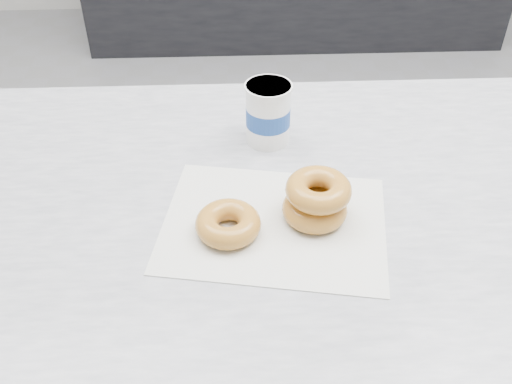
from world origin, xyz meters
TOP-DOWN VIEW (x-y plane):
  - ground at (0.00, 0.00)m, footprint 5.00×5.00m
  - counter at (0.00, -0.60)m, footprint 3.06×0.76m
  - wax_paper at (-0.33, -0.67)m, footprint 0.38×0.31m
  - donut_single at (-0.40, -0.68)m, footprint 0.12×0.12m
  - donut_stack at (-0.26, -0.65)m, footprint 0.13×0.13m
  - coffee_cup at (-0.32, -0.44)m, footprint 0.10×0.10m

SIDE VIEW (x-z plane):
  - ground at x=0.00m, z-range 0.00..0.00m
  - counter at x=0.00m, z-range 0.00..0.90m
  - wax_paper at x=-0.33m, z-range 0.90..0.90m
  - donut_single at x=-0.40m, z-range 0.90..0.94m
  - donut_stack at x=-0.26m, z-range 0.90..0.97m
  - coffee_cup at x=-0.32m, z-range 0.90..1.02m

